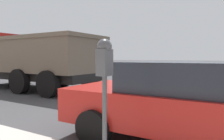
% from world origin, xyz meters
% --- Properties ---
extents(ground_plane, '(220.00, 220.00, 0.00)m').
position_xyz_m(ground_plane, '(0.00, 0.00, 0.00)').
color(ground_plane, '#424244').
extents(parking_meter, '(0.21, 0.19, 1.62)m').
position_xyz_m(parking_meter, '(-2.53, 0.33, 1.38)').
color(parking_meter, '#4C5156').
rests_on(parking_meter, sidewalk).
extents(car_red, '(2.06, 4.35, 1.45)m').
position_xyz_m(car_red, '(-0.93, -0.41, 0.77)').
color(car_red, '#B21E19').
rests_on(car_red, ground_plane).
extents(dump_truck, '(3.04, 7.01, 2.74)m').
position_xyz_m(dump_truck, '(2.38, 7.53, 1.50)').
color(dump_truck, black).
rests_on(dump_truck, ground_plane).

